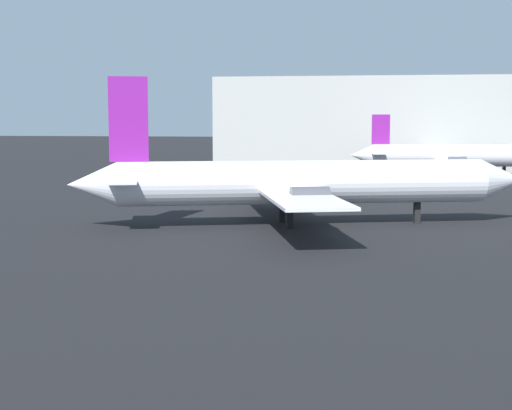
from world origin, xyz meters
TOP-DOWN VIEW (x-y plane):
  - airplane_on_taxiway at (-6.39, 46.68)m, footprint 33.28×25.46m
  - airplane_distant at (9.18, 92.45)m, footprint 26.84×21.30m
  - terminal_building at (10.35, 110.09)m, footprint 68.03×24.32m

SIDE VIEW (x-z plane):
  - airplane_distant at x=9.18m, z-range -1.18..7.03m
  - airplane_on_taxiway at x=-6.39m, z-range -2.19..8.45m
  - terminal_building at x=10.35m, z-range 0.00..13.58m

